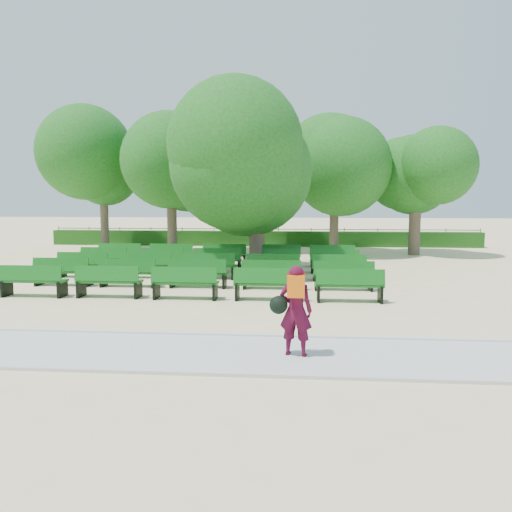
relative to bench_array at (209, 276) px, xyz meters
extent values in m
plane|color=beige|center=(0.95, -1.28, -0.10)|extent=(120.00, 120.00, 0.00)
cube|color=beige|center=(0.95, -8.68, -0.07)|extent=(30.00, 2.20, 0.06)
cube|color=silver|center=(0.95, -7.53, -0.05)|extent=(30.00, 0.12, 0.10)
cube|color=#194B13|center=(0.95, 12.72, 0.35)|extent=(26.00, 0.70, 0.90)
cube|color=#105B15|center=(0.00, 0.02, 0.37)|extent=(1.90, 0.65, 0.06)
cube|color=#105B15|center=(0.00, -0.20, 0.63)|extent=(1.87, 0.27, 0.44)
cylinder|color=brown|center=(1.53, 1.58, 1.38)|extent=(0.50, 0.50, 2.95)
ellipsoid|color=#1D601B|center=(1.53, 1.58, 4.18)|extent=(4.80, 4.80, 4.32)
imported|color=#440921|center=(3.11, -8.73, 0.78)|extent=(0.66, 0.49, 1.62)
cube|color=orange|center=(3.11, -8.91, 1.24)|extent=(0.30, 0.15, 0.38)
sphere|color=black|center=(2.81, -8.78, 0.88)|extent=(0.32, 0.32, 0.32)
camera|label=1|loc=(3.14, -17.43, 2.74)|focal=35.00mm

